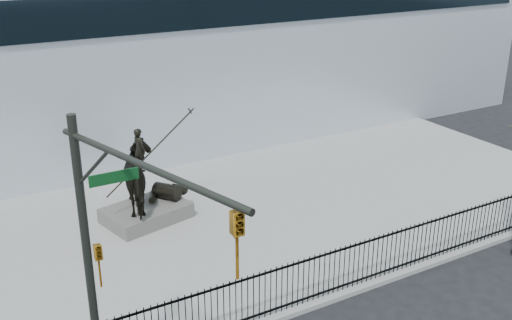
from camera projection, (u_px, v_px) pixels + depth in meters
plaza at (237, 220)px, 22.26m from camera, size 30.00×12.00×0.15m
building at (118, 46)px, 31.19m from camera, size 44.00×14.00×9.00m
picket_fence at (330, 273)px, 17.31m from camera, size 22.10×0.10×1.50m
statue_plinth at (146, 213)px, 22.03m from camera, size 3.30×2.62×0.55m
equestrian_statue at (145, 177)px, 21.55m from camera, size 3.66×2.70×3.17m
traffic_signal_left at (112, 271)px, 11.53m from camera, size 1.52×4.84×7.00m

